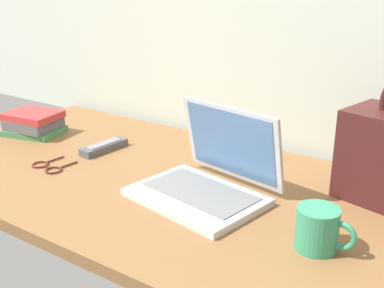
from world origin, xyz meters
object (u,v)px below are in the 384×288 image
object	(u,v)px
coffee_mug	(319,229)
book_stack	(34,123)
laptop	(209,178)
eyeglasses	(48,167)
remote_control_near	(104,147)

from	to	relation	value
coffee_mug	book_stack	distance (m)	1.07
laptop	book_stack	bearing A→B (deg)	175.02
eyeglasses	book_stack	xyz separation A→B (m)	(-0.28, 0.18, 0.03)
laptop	book_stack	xyz separation A→B (m)	(-0.74, 0.06, -0.01)
coffee_mug	remote_control_near	xyz separation A→B (m)	(-0.75, 0.17, -0.03)
eyeglasses	book_stack	distance (m)	0.33
eyeglasses	book_stack	size ratio (longest dim) A/B	0.56
book_stack	remote_control_near	bearing A→B (deg)	2.81
remote_control_near	eyeglasses	distance (m)	0.19
laptop	book_stack	world-z (taller)	laptop
coffee_mug	eyeglasses	size ratio (longest dim) A/B	1.06
remote_control_near	eyeglasses	size ratio (longest dim) A/B	1.42
laptop	book_stack	size ratio (longest dim) A/B	1.68
laptop	remote_control_near	size ratio (longest dim) A/B	2.12
book_stack	eyeglasses	bearing A→B (deg)	-32.55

